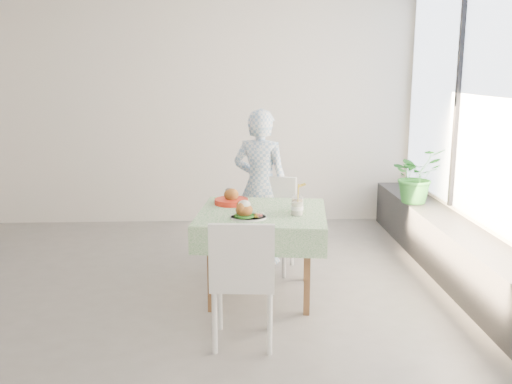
{
  "coord_description": "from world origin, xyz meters",
  "views": [
    {
      "loc": [
        0.74,
        -4.62,
        1.89
      ],
      "look_at": [
        0.95,
        0.05,
        0.9
      ],
      "focal_mm": 40.0,
      "sensor_mm": 36.0,
      "label": 1
    }
  ],
  "objects_px": {
    "chair_far": "(270,242)",
    "main_dish": "(246,213)",
    "cafe_table": "(262,243)",
    "diner": "(261,187)",
    "juice_cup_orange": "(297,204)",
    "potted_plant": "(416,175)",
    "chair_near": "(243,305)"
  },
  "relations": [
    {
      "from": "chair_far",
      "to": "main_dish",
      "type": "height_order",
      "value": "main_dish"
    },
    {
      "from": "cafe_table",
      "to": "main_dish",
      "type": "distance_m",
      "value": 0.43
    },
    {
      "from": "diner",
      "to": "juice_cup_orange",
      "type": "relative_size",
      "value": 5.6
    },
    {
      "from": "juice_cup_orange",
      "to": "cafe_table",
      "type": "bearing_deg",
      "value": 176.32
    },
    {
      "from": "main_dish",
      "to": "potted_plant",
      "type": "relative_size",
      "value": 0.5
    },
    {
      "from": "chair_near",
      "to": "juice_cup_orange",
      "type": "relative_size",
      "value": 3.34
    },
    {
      "from": "cafe_table",
      "to": "diner",
      "type": "bearing_deg",
      "value": 87.97
    },
    {
      "from": "chair_near",
      "to": "potted_plant",
      "type": "xyz_separation_m",
      "value": [
        1.89,
        2.16,
        0.51
      ]
    },
    {
      "from": "chair_near",
      "to": "juice_cup_orange",
      "type": "height_order",
      "value": "juice_cup_orange"
    },
    {
      "from": "cafe_table",
      "to": "diner",
      "type": "distance_m",
      "value": 0.95
    },
    {
      "from": "chair_near",
      "to": "main_dish",
      "type": "distance_m",
      "value": 0.81
    },
    {
      "from": "chair_far",
      "to": "juice_cup_orange",
      "type": "height_order",
      "value": "juice_cup_orange"
    },
    {
      "from": "cafe_table",
      "to": "main_dish",
      "type": "height_order",
      "value": "main_dish"
    },
    {
      "from": "juice_cup_orange",
      "to": "potted_plant",
      "type": "height_order",
      "value": "potted_plant"
    },
    {
      "from": "diner",
      "to": "main_dish",
      "type": "height_order",
      "value": "diner"
    },
    {
      "from": "chair_near",
      "to": "potted_plant",
      "type": "bearing_deg",
      "value": 48.8
    },
    {
      "from": "cafe_table",
      "to": "potted_plant",
      "type": "bearing_deg",
      "value": 36.91
    },
    {
      "from": "potted_plant",
      "to": "chair_far",
      "type": "bearing_deg",
      "value": -158.18
    },
    {
      "from": "diner",
      "to": "potted_plant",
      "type": "xyz_separation_m",
      "value": [
        1.68,
        0.39,
        0.03
      ]
    },
    {
      "from": "chair_near",
      "to": "diner",
      "type": "height_order",
      "value": "diner"
    },
    {
      "from": "diner",
      "to": "juice_cup_orange",
      "type": "distance_m",
      "value": 0.95
    },
    {
      "from": "chair_far",
      "to": "juice_cup_orange",
      "type": "xyz_separation_m",
      "value": [
        0.18,
        -0.67,
        0.53
      ]
    },
    {
      "from": "main_dish",
      "to": "chair_far",
      "type": "bearing_deg",
      "value": 73.9
    },
    {
      "from": "chair_far",
      "to": "main_dish",
      "type": "relative_size",
      "value": 3.02
    },
    {
      "from": "chair_far",
      "to": "diner",
      "type": "relative_size",
      "value": 0.58
    },
    {
      "from": "cafe_table",
      "to": "potted_plant",
      "type": "xyz_separation_m",
      "value": [
        1.72,
        1.29,
        0.34
      ]
    },
    {
      "from": "cafe_table",
      "to": "juice_cup_orange",
      "type": "bearing_deg",
      "value": -3.68
    },
    {
      "from": "juice_cup_orange",
      "to": "potted_plant",
      "type": "bearing_deg",
      "value": 42.56
    },
    {
      "from": "cafe_table",
      "to": "chair_far",
      "type": "height_order",
      "value": "chair_far"
    },
    {
      "from": "juice_cup_orange",
      "to": "potted_plant",
      "type": "distance_m",
      "value": 1.93
    },
    {
      "from": "chair_far",
      "to": "juice_cup_orange",
      "type": "relative_size",
      "value": 3.22
    },
    {
      "from": "chair_near",
      "to": "main_dish",
      "type": "bearing_deg",
      "value": 86.48
    }
  ]
}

